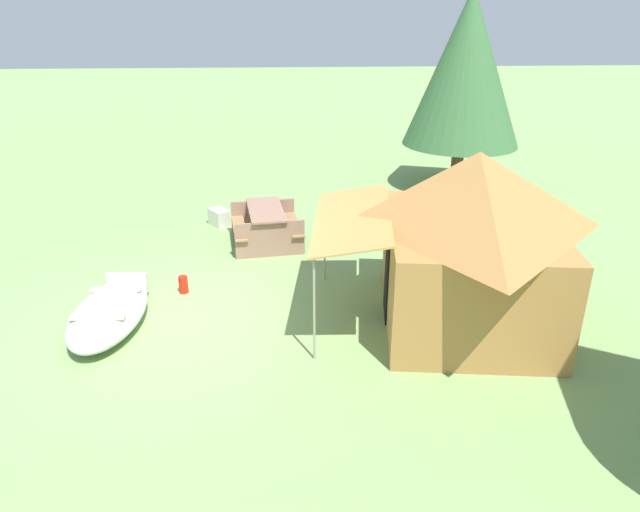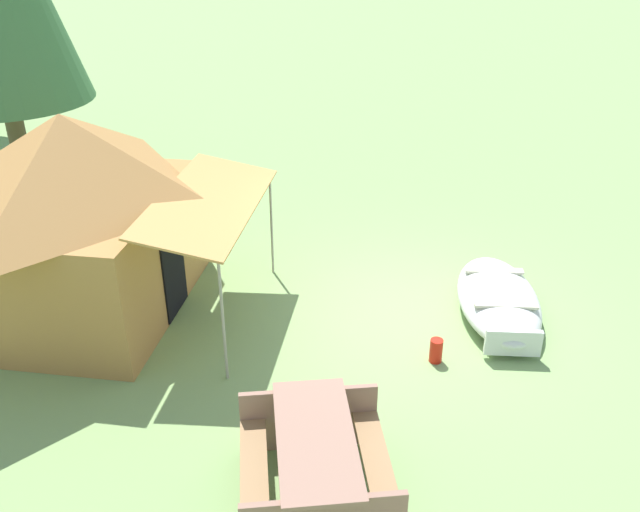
{
  "view_description": "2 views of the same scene",
  "coord_description": "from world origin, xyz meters",
  "px_view_note": "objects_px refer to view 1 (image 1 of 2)",
  "views": [
    {
      "loc": [
        8.42,
        1.56,
        4.85
      ],
      "look_at": [
        0.04,
        2.05,
        1.15
      ],
      "focal_mm": 32.61,
      "sensor_mm": 36.0,
      "label": 1
    },
    {
      "loc": [
        -7.98,
        0.93,
        5.12
      ],
      "look_at": [
        -0.23,
        1.13,
        1.04
      ],
      "focal_mm": 37.49,
      "sensor_mm": 36.0,
      "label": 2
    }
  ],
  "objects_px": {
    "canvas_cabin_tent": "(470,237)",
    "fuel_can": "(183,285)",
    "picnic_table": "(266,223)",
    "beached_rowboat": "(109,312)",
    "pine_tree_back_left": "(466,68)",
    "cooler_box": "(219,217)"
  },
  "relations": [
    {
      "from": "fuel_can",
      "to": "pine_tree_back_left",
      "type": "height_order",
      "value": "pine_tree_back_left"
    },
    {
      "from": "picnic_table",
      "to": "fuel_can",
      "type": "relative_size",
      "value": 5.61
    },
    {
      "from": "picnic_table",
      "to": "cooler_box",
      "type": "distance_m",
      "value": 1.67
    },
    {
      "from": "beached_rowboat",
      "to": "picnic_table",
      "type": "distance_m",
      "value": 4.17
    },
    {
      "from": "pine_tree_back_left",
      "to": "cooler_box",
      "type": "bearing_deg",
      "value": -66.93
    },
    {
      "from": "beached_rowboat",
      "to": "canvas_cabin_tent",
      "type": "height_order",
      "value": "canvas_cabin_tent"
    },
    {
      "from": "fuel_can",
      "to": "pine_tree_back_left",
      "type": "distance_m",
      "value": 9.57
    },
    {
      "from": "canvas_cabin_tent",
      "to": "fuel_can",
      "type": "height_order",
      "value": "canvas_cabin_tent"
    },
    {
      "from": "picnic_table",
      "to": "pine_tree_back_left",
      "type": "xyz_separation_m",
      "value": [
        -3.9,
        5.22,
        2.74
      ]
    },
    {
      "from": "canvas_cabin_tent",
      "to": "fuel_can",
      "type": "bearing_deg",
      "value": -104.31
    },
    {
      "from": "canvas_cabin_tent",
      "to": "beached_rowboat",
      "type": "bearing_deg",
      "value": -90.9
    },
    {
      "from": "beached_rowboat",
      "to": "fuel_can",
      "type": "distance_m",
      "value": 1.51
    },
    {
      "from": "cooler_box",
      "to": "pine_tree_back_left",
      "type": "bearing_deg",
      "value": 113.07
    },
    {
      "from": "picnic_table",
      "to": "fuel_can",
      "type": "xyz_separation_m",
      "value": [
        2.24,
        -1.44,
        -0.32
      ]
    },
    {
      "from": "pine_tree_back_left",
      "to": "beached_rowboat",
      "type": "bearing_deg",
      "value": -46.57
    },
    {
      "from": "canvas_cabin_tent",
      "to": "fuel_can",
      "type": "xyz_separation_m",
      "value": [
        -1.21,
        -4.76,
        -1.3
      ]
    },
    {
      "from": "fuel_can",
      "to": "pine_tree_back_left",
      "type": "xyz_separation_m",
      "value": [
        -6.14,
        6.67,
        3.06
      ]
    },
    {
      "from": "picnic_table",
      "to": "fuel_can",
      "type": "bearing_deg",
      "value": -32.79
    },
    {
      "from": "beached_rowboat",
      "to": "canvas_cabin_tent",
      "type": "relative_size",
      "value": 0.57
    },
    {
      "from": "cooler_box",
      "to": "beached_rowboat",
      "type": "bearing_deg",
      "value": -15.98
    },
    {
      "from": "fuel_can",
      "to": "pine_tree_back_left",
      "type": "bearing_deg",
      "value": 132.65
    },
    {
      "from": "fuel_can",
      "to": "picnic_table",
      "type": "bearing_deg",
      "value": 147.21
    }
  ]
}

